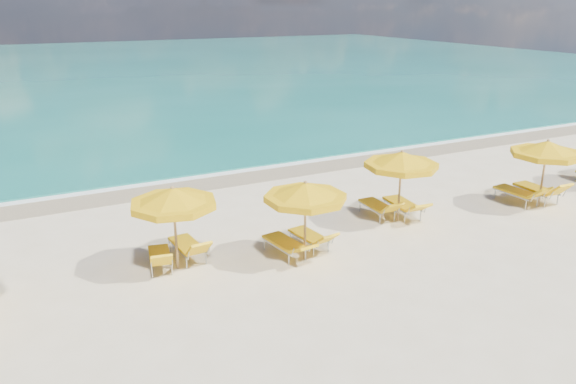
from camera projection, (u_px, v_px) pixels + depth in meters
name	position (u px, v px, depth m)	size (l,w,h in m)	color
ground_plane	(312.00, 248.00, 15.73)	(120.00, 120.00, 0.00)	beige
ocean	(77.00, 70.00, 56.20)	(120.00, 80.00, 0.30)	#126A5E
wet_sand_band	(220.00, 178.00, 21.97)	(120.00, 2.60, 0.01)	tan
foam_line	(213.00, 172.00, 22.65)	(120.00, 1.20, 0.03)	white
whitecap_near	(36.00, 142.00, 27.48)	(14.00, 0.36, 0.05)	white
whitecap_far	(244.00, 100.00, 39.41)	(18.00, 0.30, 0.05)	white
umbrella_3	(173.00, 199.00, 13.92)	(2.52, 2.52, 2.24)	tan
umbrella_4	(305.00, 193.00, 14.45)	(2.82, 2.82, 2.21)	tan
umbrella_5	(402.00, 161.00, 17.05)	(2.72, 2.72, 2.30)	tan
umbrella_6	(547.00, 149.00, 18.28)	(2.89, 2.89, 2.32)	tan
lounger_3_left	(160.00, 261.00, 14.48)	(0.81, 1.65, 0.78)	#A5A8AD
lounger_3_right	(188.00, 251.00, 15.01)	(0.74, 1.81, 0.85)	#A5A8AD
lounger_4_left	(285.00, 248.00, 15.18)	(0.84, 1.92, 0.70)	#A5A8AD
lounger_4_right	(310.00, 241.00, 15.68)	(0.77, 1.75, 0.75)	#A5A8AD
lounger_5_left	(378.00, 210.00, 17.93)	(0.66, 1.80, 0.80)	#A5A8AD
lounger_5_right	(403.00, 209.00, 18.01)	(0.84, 2.01, 0.80)	#A5A8AD
lounger_6_left	(517.00, 196.00, 19.14)	(0.76, 1.95, 0.88)	#A5A8AD
lounger_6_right	(537.00, 194.00, 19.38)	(0.73, 1.98, 0.94)	#A5A8AD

